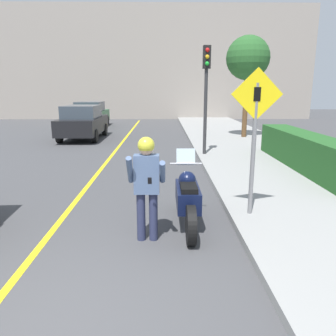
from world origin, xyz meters
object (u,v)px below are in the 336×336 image
motorcycle (188,198)px  person_biker (147,179)px  crossing_sign (255,129)px  parked_car_black (83,122)px  street_tree (248,59)px  traffic_light (206,80)px  parked_car_green (91,114)px

motorcycle → person_biker: person_biker is taller
person_biker → crossing_sign: size_ratio=0.64×
motorcycle → parked_car_black: parked_car_black is taller
motorcycle → parked_car_black: size_ratio=0.52×
street_tree → parked_car_black: (-8.06, 0.33, -3.00)m
person_biker → street_tree: bearing=69.1°
motorcycle → street_tree: 11.70m
person_biker → street_tree: (4.29, 11.24, 2.82)m
traffic_light → parked_car_green: traffic_light is taller
traffic_light → person_biker: bearing=-104.6°
motorcycle → traffic_light: traffic_light is taller
motorcycle → parked_car_green: parked_car_green is taller
motorcycle → person_biker: size_ratio=1.28×
crossing_sign → parked_car_black: size_ratio=0.63×
motorcycle → parked_car_black: (-4.47, 10.95, 0.35)m
traffic_light → parked_car_green: 12.21m
person_biker → crossing_sign: (1.89, 0.81, 0.69)m
traffic_light → street_tree: 5.26m
street_tree → crossing_sign: bearing=-103.0°
person_biker → parked_car_green: (-4.55, 17.04, -0.19)m
parked_car_black → parked_car_green: 5.52m
parked_car_black → crossing_sign: bearing=-62.2°
motorcycle → parked_car_green: bearing=107.7°
motorcycle → crossing_sign: (1.19, 0.19, 1.23)m
traffic_light → parked_car_green: size_ratio=0.89×
parked_car_black → traffic_light: bearing=-41.0°
traffic_light → street_tree: street_tree is taller
traffic_light → crossing_sign: bearing=-88.8°
motorcycle → person_biker: 1.08m
traffic_light → street_tree: bearing=60.6°
motorcycle → street_tree: street_tree is taller
person_biker → parked_car_green: bearing=104.9°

